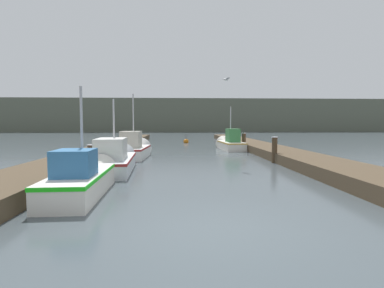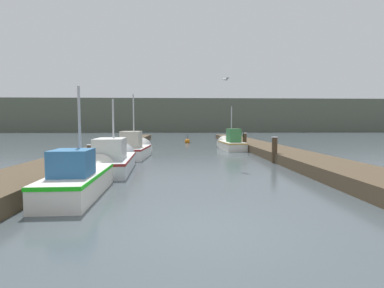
% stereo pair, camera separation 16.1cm
% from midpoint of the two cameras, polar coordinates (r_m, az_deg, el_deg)
% --- Properties ---
extents(ground_plane, '(200.00, 200.00, 0.00)m').
position_cam_midpoint_polar(ground_plane, '(6.27, 3.57, -16.23)').
color(ground_plane, '#424C51').
extents(dock_left, '(2.46, 40.00, 0.53)m').
position_cam_midpoint_polar(dock_left, '(22.50, -15.98, -0.95)').
color(dock_left, '#4C3D2B').
rests_on(dock_left, ground_plane).
extents(dock_right, '(2.46, 40.00, 0.53)m').
position_cam_midpoint_polar(dock_right, '(22.85, 13.39, -0.83)').
color(dock_right, '#4C3D2B').
rests_on(dock_right, ground_plane).
extents(distant_shore_ridge, '(120.00, 16.00, 7.73)m').
position_cam_midpoint_polar(distant_shore_ridge, '(75.99, -2.46, 5.35)').
color(distant_shore_ridge, '#565B4C').
rests_on(distant_shore_ridge, ground_plane).
extents(fishing_boat_0, '(1.48, 4.82, 3.54)m').
position_cam_midpoint_polar(fishing_boat_0, '(9.93, -20.32, -6.04)').
color(fishing_boat_0, silver).
rests_on(fishing_boat_0, ground_plane).
extents(fishing_boat_1, '(1.92, 5.49, 3.68)m').
position_cam_midpoint_polar(fishing_boat_1, '(14.21, -14.80, -2.82)').
color(fishing_boat_1, silver).
rests_on(fishing_boat_1, ground_plane).
extents(fishing_boat_2, '(1.87, 4.78, 4.38)m').
position_cam_midpoint_polar(fishing_boat_2, '(19.22, -11.15, -0.97)').
color(fishing_boat_2, silver).
rests_on(fishing_boat_2, ground_plane).
extents(fishing_boat_3, '(1.73, 4.87, 3.82)m').
position_cam_midpoint_polar(fishing_boat_3, '(24.53, 7.03, 0.14)').
color(fishing_boat_3, silver).
rests_on(fishing_boat_3, ground_plane).
extents(mooring_piling_0, '(0.34, 0.34, 1.38)m').
position_cam_midpoint_polar(mooring_piling_0, '(23.58, 9.65, 0.43)').
color(mooring_piling_0, '#473523').
rests_on(mooring_piling_0, ground_plane).
extents(mooring_piling_1, '(0.27, 0.27, 1.18)m').
position_cam_midpoint_polar(mooring_piling_1, '(14.58, -19.11, -2.36)').
color(mooring_piling_1, '#473523').
rests_on(mooring_piling_1, ground_plane).
extents(mooring_piling_2, '(0.23, 0.23, 1.28)m').
position_cam_midpoint_polar(mooring_piling_2, '(16.30, -16.76, -1.47)').
color(mooring_piling_2, '#473523').
rests_on(mooring_piling_2, ground_plane).
extents(mooring_piling_3, '(0.33, 0.33, 1.42)m').
position_cam_midpoint_polar(mooring_piling_3, '(16.82, 15.18, -1.04)').
color(mooring_piling_3, '#473523').
rests_on(mooring_piling_3, ground_plane).
extents(channel_buoy, '(0.56, 0.56, 1.06)m').
position_cam_midpoint_polar(channel_buoy, '(32.15, -1.28, 0.49)').
color(channel_buoy, '#BF6513').
rests_on(channel_buoy, ground_plane).
extents(seagull_lead, '(0.31, 0.55, 0.12)m').
position_cam_midpoint_polar(seagull_lead, '(15.28, 6.17, 12.14)').
color(seagull_lead, white).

